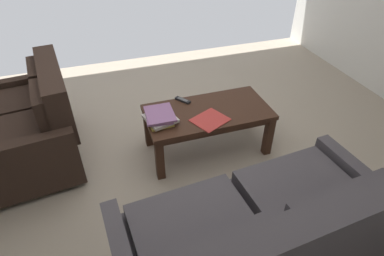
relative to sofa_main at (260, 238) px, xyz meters
name	(u,v)px	position (x,y,z in m)	size (l,w,h in m)	color
ground_plane	(173,163)	(0.23, -1.19, -0.37)	(5.64, 4.81, 0.01)	tan
sofa_main	(260,238)	(0.00, 0.00, 0.00)	(1.77, 0.93, 0.84)	black
loveseat_near	(27,126)	(1.44, -1.67, 0.00)	(1.01, 1.27, 0.89)	black
coffee_table	(208,117)	(-0.14, -1.29, 0.02)	(1.14, 0.58, 0.45)	#3D2316
book_stack	(160,117)	(0.32, -1.26, 0.13)	(0.30, 0.32, 0.08)	#E0CC4C
tv_remote	(183,100)	(0.03, -1.51, 0.10)	(0.13, 0.16, 0.02)	black
loose_magazine	(210,120)	(-0.10, -1.14, 0.09)	(0.25, 0.29, 0.01)	#C63833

